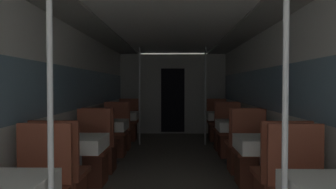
# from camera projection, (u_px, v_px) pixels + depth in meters

# --- Properties ---
(wall_left) EXTENTS (0.05, 10.03, 2.17)m
(wall_left) POSITION_uv_depth(u_px,v_px,m) (73.00, 99.00, 4.86)
(wall_left) COLOR silver
(wall_left) RESTS_ON ground_plane
(wall_right) EXTENTS (0.05, 10.03, 2.17)m
(wall_right) POSITION_uv_depth(u_px,v_px,m) (271.00, 100.00, 4.80)
(wall_right) COLOR silver
(wall_right) RESTS_ON ground_plane
(ceiling_panel) EXTENTS (2.93, 10.03, 0.07)m
(ceiling_panel) POSITION_uv_depth(u_px,v_px,m) (171.00, 25.00, 4.80)
(ceiling_panel) COLOR white
(ceiling_panel) RESTS_ON wall_left
(bulkhead_far) EXTENTS (2.87, 0.09, 2.17)m
(bulkhead_far) POSITION_uv_depth(u_px,v_px,m) (173.00, 94.00, 8.98)
(bulkhead_far) COLOR #A8A8A3
(bulkhead_far) RESTS_ON ground_plane
(support_pole_left_0) EXTENTS (0.04, 0.04, 2.17)m
(support_pole_left_0) POSITION_uv_depth(u_px,v_px,m) (50.00, 123.00, 2.05)
(support_pole_left_0) COLOR silver
(support_pole_left_0) RESTS_ON ground_plane
(dining_table_left_1) EXTENTS (0.62, 0.62, 0.73)m
(dining_table_left_1) POSITION_uv_depth(u_px,v_px,m) (78.00, 146.00, 3.81)
(dining_table_left_1) COLOR #4C4C51
(dining_table_left_1) RESTS_ON ground_plane
(chair_left_near_1) EXTENTS (0.47, 0.47, 1.00)m
(chair_left_near_1) POSITION_uv_depth(u_px,v_px,m) (61.00, 189.00, 3.24)
(chair_left_near_1) COLOR brown
(chair_left_near_1) RESTS_ON ground_plane
(chair_left_far_1) EXTENTS (0.47, 0.47, 1.00)m
(chair_left_far_1) POSITION_uv_depth(u_px,v_px,m) (91.00, 162.00, 4.39)
(chair_left_far_1) COLOR brown
(chair_left_far_1) RESTS_ON ground_plane
(dining_table_left_2) EXTENTS (0.62, 0.62, 0.73)m
(dining_table_left_2) POSITION_uv_depth(u_px,v_px,m) (108.00, 127.00, 5.55)
(dining_table_left_2) COLOR #4C4C51
(dining_table_left_2) RESTS_ON ground_plane
(chair_left_near_2) EXTENTS (0.47, 0.47, 1.00)m
(chair_left_near_2) POSITION_uv_depth(u_px,v_px,m) (101.00, 152.00, 4.99)
(chair_left_near_2) COLOR brown
(chair_left_near_2) RESTS_ON ground_plane
(chair_left_far_2) EXTENTS (0.47, 0.47, 1.00)m
(chair_left_far_2) POSITION_uv_depth(u_px,v_px,m) (115.00, 140.00, 6.14)
(chair_left_far_2) COLOR brown
(chair_left_far_2) RESTS_ON ground_plane
(dining_table_left_3) EXTENTS (0.62, 0.62, 0.73)m
(dining_table_left_3) POSITION_uv_depth(u_px,v_px,m) (124.00, 117.00, 7.30)
(dining_table_left_3) COLOR #4C4C51
(dining_table_left_3) RESTS_ON ground_plane
(chair_left_near_3) EXTENTS (0.47, 0.47, 1.00)m
(chair_left_near_3) POSITION_uv_depth(u_px,v_px,m) (120.00, 135.00, 6.73)
(chair_left_near_3) COLOR brown
(chair_left_near_3) RESTS_ON ground_plane
(chair_left_far_3) EXTENTS (0.47, 0.47, 1.00)m
(chair_left_far_3) POSITION_uv_depth(u_px,v_px,m) (128.00, 128.00, 7.88)
(chair_left_far_3) COLOR brown
(chair_left_far_3) RESTS_ON ground_plane
(support_pole_left_3) EXTENTS (0.04, 0.04, 2.17)m
(support_pole_left_3) POSITION_uv_depth(u_px,v_px,m) (140.00, 96.00, 7.28)
(support_pole_left_3) COLOR silver
(support_pole_left_3) RESTS_ON ground_plane
(support_pole_right_0) EXTENTS (0.04, 0.04, 2.17)m
(support_pole_right_0) POSITION_uv_depth(u_px,v_px,m) (285.00, 124.00, 2.02)
(support_pole_right_0) COLOR silver
(support_pole_right_0) RESTS_ON ground_plane
(dining_table_right_1) EXTENTS (0.62, 0.62, 0.73)m
(dining_table_right_1) POSITION_uv_depth(u_px,v_px,m) (264.00, 147.00, 3.77)
(dining_table_right_1) COLOR #4C4C51
(dining_table_right_1) RESTS_ON ground_plane
(chair_right_far_1) EXTENTS (0.47, 0.47, 1.00)m
(chair_right_far_1) POSITION_uv_depth(u_px,v_px,m) (252.00, 162.00, 4.35)
(chair_right_far_1) COLOR brown
(chair_right_far_1) RESTS_ON ground_plane
(dining_table_right_2) EXTENTS (0.62, 0.62, 0.73)m
(dining_table_right_2) POSITION_uv_depth(u_px,v_px,m) (236.00, 127.00, 5.51)
(dining_table_right_2) COLOR #4C4C51
(dining_table_right_2) RESTS_ON ground_plane
(chair_right_near_2) EXTENTS (0.47, 0.47, 1.00)m
(chair_right_near_2) POSITION_uv_depth(u_px,v_px,m) (243.00, 153.00, 4.94)
(chair_right_near_2) COLOR brown
(chair_right_near_2) RESTS_ON ground_plane
(chair_right_far_2) EXTENTS (0.47, 0.47, 1.00)m
(chair_right_far_2) POSITION_uv_depth(u_px,v_px,m) (230.00, 140.00, 6.09)
(chair_right_far_2) COLOR brown
(chair_right_far_2) RESTS_ON ground_plane
(dining_table_right_3) EXTENTS (0.62, 0.62, 0.73)m
(dining_table_right_3) POSITION_uv_depth(u_px,v_px,m) (221.00, 117.00, 7.25)
(dining_table_right_3) COLOR #4C4C51
(dining_table_right_3) RESTS_ON ground_plane
(chair_right_near_3) EXTENTS (0.47, 0.47, 1.00)m
(chair_right_near_3) POSITION_uv_depth(u_px,v_px,m) (225.00, 135.00, 6.69)
(chair_right_near_3) COLOR brown
(chair_right_near_3) RESTS_ON ground_plane
(chair_right_far_3) EXTENTS (0.47, 0.47, 1.00)m
(chair_right_far_3) POSITION_uv_depth(u_px,v_px,m) (217.00, 128.00, 7.84)
(chair_right_far_3) COLOR brown
(chair_right_far_3) RESTS_ON ground_plane
(support_pole_right_3) EXTENTS (0.04, 0.04, 2.17)m
(support_pole_right_3) POSITION_uv_depth(u_px,v_px,m) (205.00, 96.00, 7.25)
(support_pole_right_3) COLOR silver
(support_pole_right_3) RESTS_ON ground_plane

